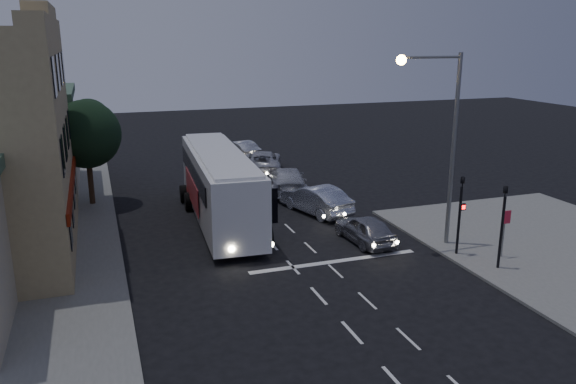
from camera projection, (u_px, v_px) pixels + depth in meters
name	position (u px, v px, depth m)	size (l,w,h in m)	color
ground	(309.00, 286.00, 22.81)	(120.00, 120.00, 0.00)	black
road_markings	(309.00, 253.00, 26.23)	(8.00, 30.55, 0.01)	silver
tour_bus	(219.00, 184.00, 30.31)	(3.42, 12.87, 3.91)	white
car_suv	(365.00, 229.00, 27.49)	(1.63, 4.06, 1.38)	gray
car_sedan_a	(316.00, 199.00, 32.13)	(1.72, 4.94, 1.63)	silver
car_sedan_b	(287.00, 180.00, 36.54)	(2.26, 5.57, 1.62)	silver
car_sedan_c	(262.00, 162.00, 42.00)	(2.70, 5.86, 1.63)	silver
car_extra	(241.00, 149.00, 47.05)	(1.58, 4.52, 1.49)	silver
traffic_signal_main	(461.00, 206.00, 25.29)	(0.25, 0.35, 4.10)	black
traffic_signal_side	(503.00, 217.00, 23.71)	(0.18, 0.15, 4.10)	black
regulatory_sign	(505.00, 226.00, 25.12)	(0.45, 0.12, 2.20)	slate
streetlight	(443.00, 129.00, 25.63)	(3.32, 0.44, 9.00)	slate
low_building_north	(0.00, 141.00, 35.86)	(9.40, 9.40, 6.50)	gray
street_tree	(86.00, 131.00, 32.71)	(4.00, 4.00, 6.20)	black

